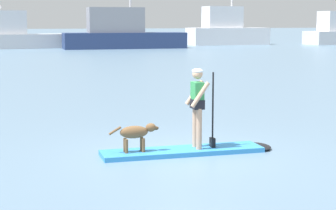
{
  "coord_description": "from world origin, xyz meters",
  "views": [
    {
      "loc": [
        -3.93,
        -11.31,
        2.78
      ],
      "look_at": [
        0.0,
        1.0,
        0.9
      ],
      "focal_mm": 61.87,
      "sensor_mm": 36.0,
      "label": 1
    }
  ],
  "objects_px": {
    "person_paddler": "(198,102)",
    "moored_boat_far_starboard": "(4,34)",
    "moored_boat_far_port": "(226,30)",
    "dog": "(136,133)",
    "paddleboard": "(193,150)",
    "moored_boat_center": "(122,33)"
  },
  "relations": [
    {
      "from": "paddleboard",
      "to": "moored_boat_far_starboard",
      "type": "relative_size",
      "value": 0.3
    },
    {
      "from": "moored_boat_far_starboard",
      "to": "moored_boat_center",
      "type": "xyz_separation_m",
      "value": [
        11.4,
        -3.57,
        0.11
      ]
    },
    {
      "from": "dog",
      "to": "moored_boat_center",
      "type": "xyz_separation_m",
      "value": [
        10.56,
        46.4,
        1.04
      ]
    },
    {
      "from": "person_paddler",
      "to": "moored_boat_center",
      "type": "distance_m",
      "value": 47.35
    },
    {
      "from": "person_paddler",
      "to": "moored_boat_far_port",
      "type": "bearing_deg",
      "value": 66.02
    },
    {
      "from": "moored_boat_far_starboard",
      "to": "moored_boat_far_port",
      "type": "distance_m",
      "value": 25.34
    },
    {
      "from": "dog",
      "to": "moored_boat_far_starboard",
      "type": "relative_size",
      "value": 0.08
    },
    {
      "from": "paddleboard",
      "to": "moored_boat_center",
      "type": "bearing_deg",
      "value": 78.64
    },
    {
      "from": "dog",
      "to": "paddleboard",
      "type": "bearing_deg",
      "value": -1.89
    },
    {
      "from": "paddleboard",
      "to": "moored_boat_far_starboard",
      "type": "distance_m",
      "value": 50.07
    },
    {
      "from": "person_paddler",
      "to": "moored_boat_center",
      "type": "height_order",
      "value": "moored_boat_center"
    },
    {
      "from": "dog",
      "to": "moored_boat_far_port",
      "type": "bearing_deg",
      "value": 64.78
    },
    {
      "from": "person_paddler",
      "to": "moored_boat_far_starboard",
      "type": "bearing_deg",
      "value": 92.49
    },
    {
      "from": "dog",
      "to": "moored_boat_far_starboard",
      "type": "distance_m",
      "value": 49.98
    },
    {
      "from": "moored_boat_center",
      "to": "moored_boat_far_starboard",
      "type": "bearing_deg",
      "value": 162.62
    },
    {
      "from": "moored_boat_far_starboard",
      "to": "paddleboard",
      "type": "bearing_deg",
      "value": -87.63
    },
    {
      "from": "moored_boat_far_port",
      "to": "moored_boat_center",
      "type": "bearing_deg",
      "value": -158.51
    },
    {
      "from": "moored_boat_far_starboard",
      "to": "moored_boat_center",
      "type": "distance_m",
      "value": 11.95
    },
    {
      "from": "person_paddler",
      "to": "moored_boat_far_port",
      "type": "relative_size",
      "value": 0.15
    },
    {
      "from": "moored_boat_far_starboard",
      "to": "person_paddler",
      "type": "bearing_deg",
      "value": -87.51
    },
    {
      "from": "paddleboard",
      "to": "person_paddler",
      "type": "height_order",
      "value": "person_paddler"
    },
    {
      "from": "paddleboard",
      "to": "moored_boat_center",
      "type": "height_order",
      "value": "moored_boat_center"
    }
  ]
}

